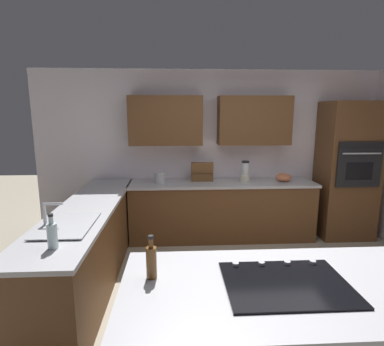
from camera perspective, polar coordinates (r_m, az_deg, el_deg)
name	(u,v)px	position (r m, az deg, el deg)	size (l,w,h in m)	color
ground_plane	(254,302)	(3.56, 11.44, -22.27)	(14.00, 14.00, 0.00)	#9E937F
wall_back	(221,145)	(4.99, 5.44, 5.18)	(6.00, 0.44, 2.60)	silver
lower_cabinets_back	(221,211)	(4.88, 5.45, -7.04)	(2.80, 0.60, 0.86)	brown
countertop_back	(222,183)	(4.76, 5.55, -1.89)	(2.84, 0.64, 0.04)	#B2B2B7
lower_cabinets_side	(89,245)	(3.87, -18.41, -12.52)	(0.60, 2.90, 0.86)	brown
countertop_side	(87,208)	(3.72, -18.83, -6.14)	(0.64, 2.94, 0.04)	#B2B2B7
island_top	(286,287)	(2.12, 16.91, -19.51)	(2.05, 1.00, 0.04)	#B2B2B7
wall_oven	(347,171)	(5.37, 26.62, 0.40)	(0.80, 0.66, 2.11)	brown
sink_unit	(67,224)	(3.14, -22.09, -8.78)	(0.46, 0.70, 0.23)	#515456
cooktop	(286,283)	(2.11, 16.90, -18.79)	(0.76, 0.56, 0.03)	black
blender	(245,173)	(4.78, 9.75, 0.00)	(0.15, 0.15, 0.32)	beige
mixing_bowl	(283,177)	(4.96, 16.50, -0.76)	(0.24, 0.24, 0.13)	#CC724C
spice_rack	(202,172)	(4.77, 1.88, 0.21)	(0.34, 0.11, 0.29)	brown
kettle	(160,177)	(4.68, -5.98, -0.82)	(0.16, 0.16, 0.17)	#B7BABF
dish_soap_bottle	(52,235)	(2.67, -24.37, -10.33)	(0.08, 0.08, 0.28)	silver
oil_bottle	(151,261)	(2.06, -7.50, -15.80)	(0.07, 0.07, 0.29)	brown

